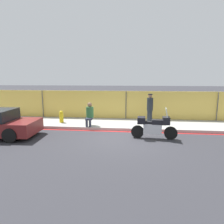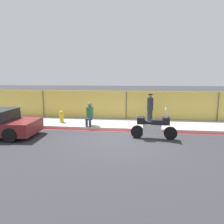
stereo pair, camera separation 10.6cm
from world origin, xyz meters
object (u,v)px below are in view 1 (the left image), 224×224
at_px(motorcycle, 154,126).
at_px(officer_standing, 150,108).
at_px(person_seated_on_curb, 90,113).
at_px(fire_hydrant, 61,117).

height_order(motorcycle, officer_standing, officer_standing).
xyz_separation_m(motorcycle, officer_standing, (0.02, 2.73, 0.46)).
height_order(person_seated_on_curb, fire_hydrant, person_seated_on_curb).
relative_size(motorcycle, officer_standing, 1.24).
xyz_separation_m(person_seated_on_curb, fire_hydrant, (-1.89, 0.56, -0.37)).
xyz_separation_m(officer_standing, fire_hydrant, (-5.36, -0.55, -0.54)).
relative_size(officer_standing, person_seated_on_curb, 1.32).
distance_m(motorcycle, officer_standing, 2.77).
bearing_deg(person_seated_on_curb, fire_hydrant, 163.41).
xyz_separation_m(motorcycle, person_seated_on_curb, (-3.45, 1.62, 0.28)).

